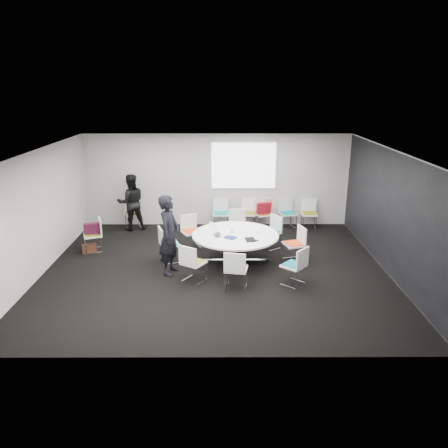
{
  "coord_description": "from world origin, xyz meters",
  "views": [
    {
      "loc": [
        0.17,
        -9.52,
        4.19
      ],
      "look_at": [
        0.2,
        0.4,
        1.0
      ],
      "focal_mm": 35.0,
      "sensor_mm": 36.0,
      "label": 1
    }
  ],
  "objects_px": {
    "chair_ring_h": "(294,273)",
    "cup": "(232,230)",
    "chair_back_c": "(263,219)",
    "chair_ring_e": "(169,251)",
    "brown_bag": "(89,248)",
    "chair_ring_a": "(294,251)",
    "chair_back_e": "(309,219)",
    "chair_back_d": "(287,219)",
    "chair_person_back": "(133,219)",
    "chair_ring_g": "(236,276)",
    "person_back": "(131,202)",
    "chair_ring_c": "(238,232)",
    "chair_ring_f": "(193,270)",
    "conference_table": "(235,242)",
    "chair_back_b": "(248,219)",
    "laptop": "(219,234)",
    "person_main": "(169,235)",
    "chair_ring_b": "(270,238)",
    "maroon_bag": "(92,229)",
    "chair_spare_left": "(94,241)",
    "chair_ring_d": "(191,238)",
    "chair_back_a": "(221,219)"
  },
  "relations": [
    {
      "from": "chair_back_a",
      "to": "maroon_bag",
      "type": "xyz_separation_m",
      "value": [
        -3.33,
        -1.94,
        0.34
      ]
    },
    {
      "from": "chair_ring_d",
      "to": "chair_back_b",
      "type": "distance_m",
      "value": 2.35
    },
    {
      "from": "chair_back_c",
      "to": "chair_spare_left",
      "type": "distance_m",
      "value": 4.97
    },
    {
      "from": "chair_back_e",
      "to": "brown_bag",
      "type": "bearing_deg",
      "value": 20.78
    },
    {
      "from": "chair_back_c",
      "to": "chair_spare_left",
      "type": "xyz_separation_m",
      "value": [
        -4.59,
        -1.9,
        0.0
      ]
    },
    {
      "from": "chair_person_back",
      "to": "brown_bag",
      "type": "distance_m",
      "value": 2.23
    },
    {
      "from": "chair_ring_d",
      "to": "chair_ring_f",
      "type": "bearing_deg",
      "value": 70.11
    },
    {
      "from": "chair_ring_f",
      "to": "conference_table",
      "type": "bearing_deg",
      "value": 81.53
    },
    {
      "from": "chair_ring_b",
      "to": "chair_ring_d",
      "type": "height_order",
      "value": "same"
    },
    {
      "from": "chair_ring_c",
      "to": "chair_ring_h",
      "type": "distance_m",
      "value": 2.99
    },
    {
      "from": "chair_ring_c",
      "to": "chair_back_b",
      "type": "height_order",
      "value": "same"
    },
    {
      "from": "chair_back_e",
      "to": "chair_back_b",
      "type": "bearing_deg",
      "value": 1.1
    },
    {
      "from": "chair_ring_b",
      "to": "chair_spare_left",
      "type": "relative_size",
      "value": 1.0
    },
    {
      "from": "chair_ring_a",
      "to": "chair_back_e",
      "type": "xyz_separation_m",
      "value": [
        0.87,
        2.62,
        0.0
      ]
    },
    {
      "from": "chair_back_a",
      "to": "chair_spare_left",
      "type": "distance_m",
      "value": 3.84
    },
    {
      "from": "chair_ring_a",
      "to": "chair_back_c",
      "type": "bearing_deg",
      "value": -4.73
    },
    {
      "from": "chair_ring_b",
      "to": "chair_ring_d",
      "type": "distance_m",
      "value": 2.1
    },
    {
      "from": "chair_back_c",
      "to": "cup",
      "type": "xyz_separation_m",
      "value": [
        -0.99,
        -2.53,
        0.5
      ]
    },
    {
      "from": "chair_ring_e",
      "to": "chair_ring_g",
      "type": "distance_m",
      "value": 2.2
    },
    {
      "from": "person_back",
      "to": "chair_ring_f",
      "type": "bearing_deg",
      "value": 101.08
    },
    {
      "from": "chair_person_back",
      "to": "maroon_bag",
      "type": "relative_size",
      "value": 2.2
    },
    {
      "from": "chair_ring_e",
      "to": "cup",
      "type": "bearing_deg",
      "value": 73.99
    },
    {
      "from": "chair_ring_f",
      "to": "chair_back_b",
      "type": "distance_m",
      "value": 4.07
    },
    {
      "from": "chair_ring_a",
      "to": "person_back",
      "type": "height_order",
      "value": "person_back"
    },
    {
      "from": "chair_ring_a",
      "to": "chair_back_e",
      "type": "distance_m",
      "value": 2.77
    },
    {
      "from": "chair_back_a",
      "to": "chair_back_e",
      "type": "xyz_separation_m",
      "value": [
        2.68,
        -0.02,
        0.0
      ]
    },
    {
      "from": "chair_ring_f",
      "to": "chair_person_back",
      "type": "bearing_deg",
      "value": 151.17
    },
    {
      "from": "chair_person_back",
      "to": "laptop",
      "type": "bearing_deg",
      "value": 110.46
    },
    {
      "from": "chair_ring_h",
      "to": "conference_table",
      "type": "bearing_deg",
      "value": 86.12
    },
    {
      "from": "chair_ring_a",
      "to": "chair_ring_h",
      "type": "height_order",
      "value": "same"
    },
    {
      "from": "chair_ring_g",
      "to": "person_main",
      "type": "height_order",
      "value": "person_main"
    },
    {
      "from": "chair_back_e",
      "to": "chair_spare_left",
      "type": "height_order",
      "value": "same"
    },
    {
      "from": "chair_ring_c",
      "to": "maroon_bag",
      "type": "relative_size",
      "value": 2.2
    },
    {
      "from": "conference_table",
      "to": "chair_back_e",
      "type": "bearing_deg",
      "value": 49.28
    },
    {
      "from": "chair_ring_h",
      "to": "chair_back_c",
      "type": "height_order",
      "value": "same"
    },
    {
      "from": "chair_ring_e",
      "to": "brown_bag",
      "type": "height_order",
      "value": "chair_ring_e"
    },
    {
      "from": "chair_ring_d",
      "to": "chair_back_b",
      "type": "relative_size",
      "value": 1.0
    },
    {
      "from": "chair_ring_h",
      "to": "cup",
      "type": "distance_m",
      "value": 2.0
    },
    {
      "from": "chair_ring_b",
      "to": "chair_back_b",
      "type": "relative_size",
      "value": 1.0
    },
    {
      "from": "chair_ring_g",
      "to": "person_back",
      "type": "xyz_separation_m",
      "value": [
        -3.0,
        4.01,
        0.57
      ]
    },
    {
      "from": "person_main",
      "to": "maroon_bag",
      "type": "xyz_separation_m",
      "value": [
        -2.18,
        1.4,
        -0.31
      ]
    },
    {
      "from": "brown_bag",
      "to": "chair_spare_left",
      "type": "bearing_deg",
      "value": 59.12
    },
    {
      "from": "chair_ring_b",
      "to": "chair_back_e",
      "type": "height_order",
      "value": "same"
    },
    {
      "from": "chair_back_b",
      "to": "chair_back_d",
      "type": "relative_size",
      "value": 1.0
    },
    {
      "from": "chair_ring_c",
      "to": "person_main",
      "type": "xyz_separation_m",
      "value": [
        -1.65,
        -2.15,
        0.65
      ]
    },
    {
      "from": "person_back",
      "to": "laptop",
      "type": "bearing_deg",
      "value": 116.73
    },
    {
      "from": "chair_back_d",
      "to": "chair_person_back",
      "type": "bearing_deg",
      "value": -15.54
    },
    {
      "from": "maroon_bag",
      "to": "brown_bag",
      "type": "distance_m",
      "value": 0.52
    },
    {
      "from": "chair_ring_d",
      "to": "chair_back_e",
      "type": "distance_m",
      "value": 3.84
    },
    {
      "from": "chair_back_a",
      "to": "person_back",
      "type": "bearing_deg",
      "value": 2.67
    }
  ]
}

